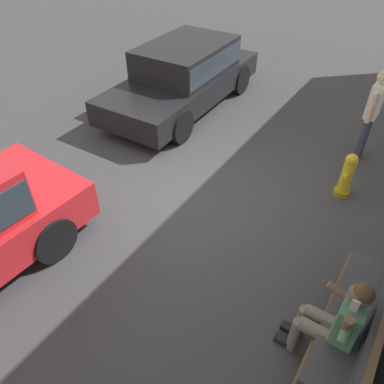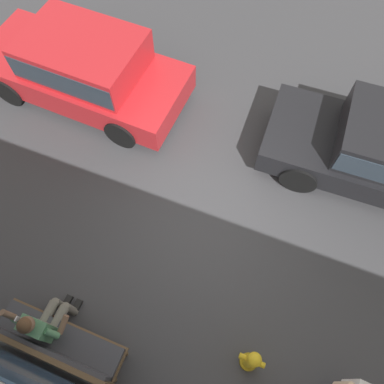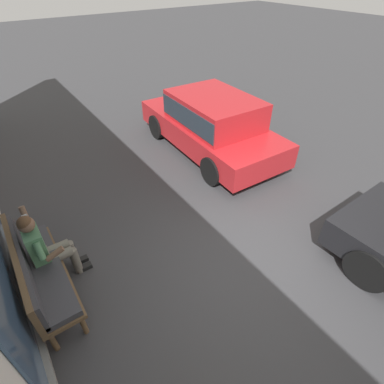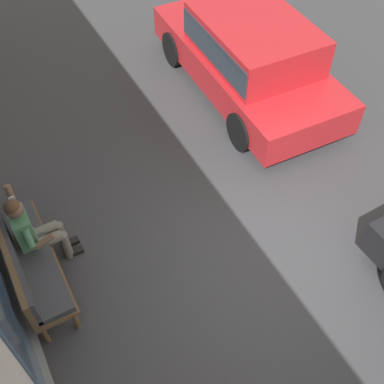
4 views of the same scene
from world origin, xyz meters
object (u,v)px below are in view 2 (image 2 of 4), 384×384
at_px(fire_hydrant, 251,361).
at_px(parked_car_mid, 83,66).
at_px(person_on_phone, 44,323).
at_px(bench, 54,346).

bearing_deg(fire_hydrant, parked_car_mid, -38.88).
xyz_separation_m(parked_car_mid, fire_hydrant, (-4.77, 3.84, -0.42)).
relative_size(person_on_phone, parked_car_mid, 0.31).
height_order(parked_car_mid, fire_hydrant, parked_car_mid).
relative_size(parked_car_mid, fire_hydrant, 5.35).
distance_m(parked_car_mid, fire_hydrant, 6.14).
bearing_deg(parked_car_mid, bench, 113.91).
bearing_deg(parked_car_mid, fire_hydrant, 141.12).
bearing_deg(fire_hydrant, bench, 17.93).
bearing_deg(person_on_phone, parked_car_mid, -67.75).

